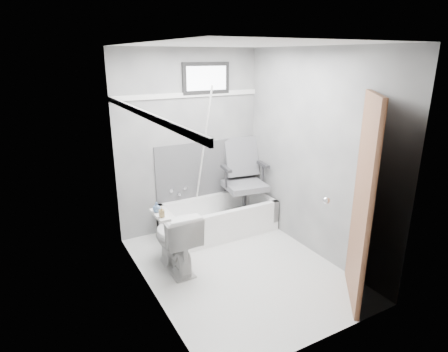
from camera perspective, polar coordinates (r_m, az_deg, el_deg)
floor at (r=4.37m, az=2.28°, el=-13.83°), size 2.60×2.60×0.00m
ceiling at (r=3.72m, az=2.75°, el=19.42°), size 2.60×2.60×0.00m
wall_back at (r=5.00m, az=-5.27°, el=5.13°), size 2.00×0.02×2.40m
wall_front at (r=2.91m, az=15.90°, el=-5.04°), size 2.00×0.02×2.40m
wall_left at (r=3.49m, az=-11.70°, el=-0.87°), size 0.02×2.60×2.40m
wall_right at (r=4.46m, az=13.56°, el=3.14°), size 0.02×2.60×2.40m
bathtub at (r=5.09m, az=-0.88°, el=-6.32°), size 1.50×0.70×0.42m
office_chair at (r=5.16m, az=3.19°, el=-0.60°), size 0.71×0.71×1.09m
toilet at (r=4.23m, az=-7.45°, el=-9.56°), size 0.41×0.73×0.72m
door at (r=3.72m, az=26.36°, el=-4.55°), size 0.78×0.78×2.00m
window at (r=4.98m, az=-2.76°, el=14.67°), size 0.66×0.04×0.40m
backerboard at (r=5.19m, az=-2.58°, el=1.11°), size 1.50×0.02×0.78m
trim_back at (r=4.89m, az=-5.42°, el=12.20°), size 2.00×0.02×0.06m
trim_left at (r=3.35m, az=-12.16°, el=9.26°), size 0.02×2.60×0.06m
pole at (r=4.85m, az=-3.31°, el=2.95°), size 0.02×0.63×1.86m
shelf at (r=3.51m, az=-9.73°, el=-5.87°), size 0.10×0.32×0.02m
soap_bottle_a at (r=3.41m, az=-9.49°, el=-5.38°), size 0.05×0.05×0.10m
soap_bottle_b at (r=3.54m, az=-10.26°, el=-4.67°), size 0.10×0.10×0.10m
faucet at (r=5.08m, az=-6.99°, el=-2.36°), size 0.26×0.10×0.16m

